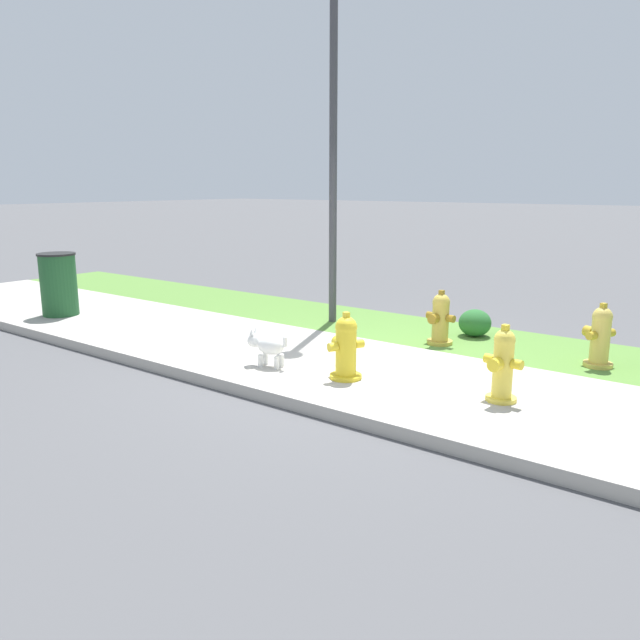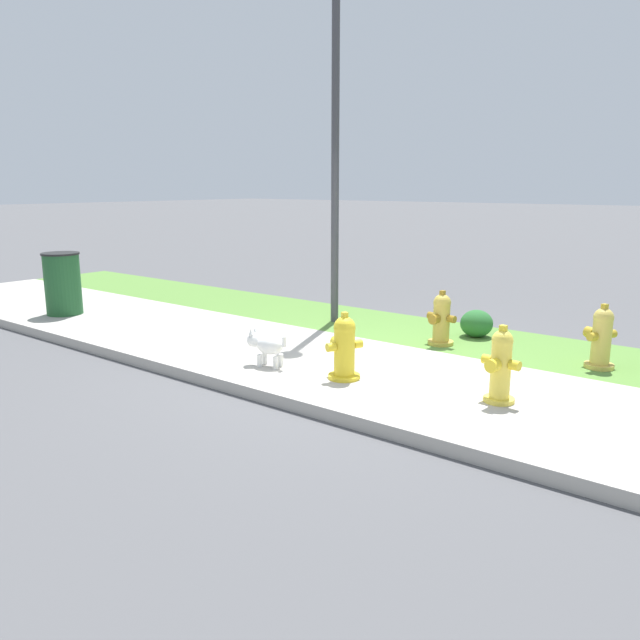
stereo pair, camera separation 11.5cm
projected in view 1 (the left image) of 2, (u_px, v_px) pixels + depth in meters
The scene contains 12 objects.
ground_plane at pixel (351, 369), 6.73m from camera, with size 120.00×120.00×0.00m, color #515154.
sidewalk_pavement at pixel (351, 369), 6.72m from camera, with size 18.00×2.42×0.01m, color #ADA89E.
grass_verge at pixel (438, 334), 8.31m from camera, with size 18.00×1.67×0.01m, color #568438.
street_curb at pixel (272, 395), 5.71m from camera, with size 18.00×0.16×0.12m, color #ADA89E.
fire_hydrant_near_corner at pixel (503, 365), 5.65m from camera, with size 0.37×0.34×0.73m.
fire_hydrant_across_street at pixel (600, 337), 6.75m from camera, with size 0.36×0.38×0.71m.
fire_hydrant_by_grass_verge at pixel (440, 319), 7.71m from camera, with size 0.39×0.37×0.68m.
fire_hydrant_at_driveway at pixel (346, 348), 6.32m from camera, with size 0.38×0.39×0.70m.
small_white_dog at pixel (267, 346), 6.76m from camera, with size 0.48×0.26×0.42m.
street_lamp at pixel (333, 91), 8.40m from camera, with size 0.32×0.32×4.86m.
trash_bin at pixel (59, 284), 9.39m from camera, with size 0.55×0.55×0.95m.
shrub_bush_mid_verge at pixel (475, 323), 8.15m from camera, with size 0.42×0.42×0.36m.
Camera 1 is at (3.64, -5.35, 1.95)m, focal length 35.00 mm.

